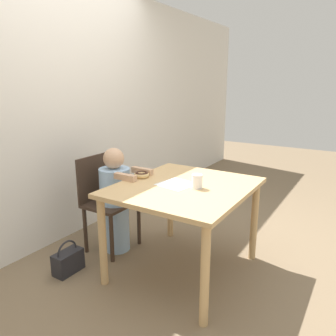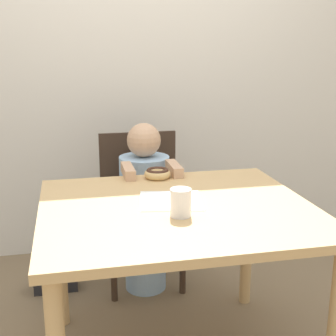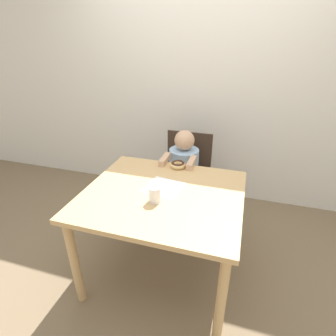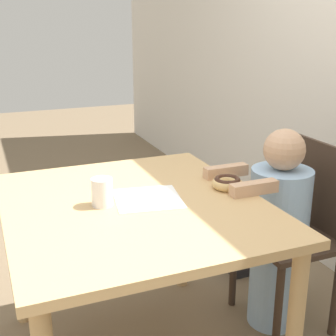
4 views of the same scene
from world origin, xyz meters
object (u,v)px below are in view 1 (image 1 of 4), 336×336
handbag (68,261)px  cup (197,181)px  donut (142,174)px  child_figure (116,201)px  chair (107,199)px

handbag → cup: bearing=-60.4°
donut → child_figure: bearing=94.3°
handbag → donut: bearing=-35.2°
handbag → cup: (0.52, -0.91, 0.70)m
child_figure → handbag: bearing=169.8°
cup → handbag: bearing=119.6°
chair → child_figure: 0.11m
cup → chair: bearing=90.2°
chair → cup: bearing=-89.8°
chair → cup: chair is taller
cup → donut: bearing=88.1°
chair → handbag: bearing=-177.5°
chair → handbag: chair is taller
donut → cup: 0.53m
chair → child_figure: size_ratio=0.91×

